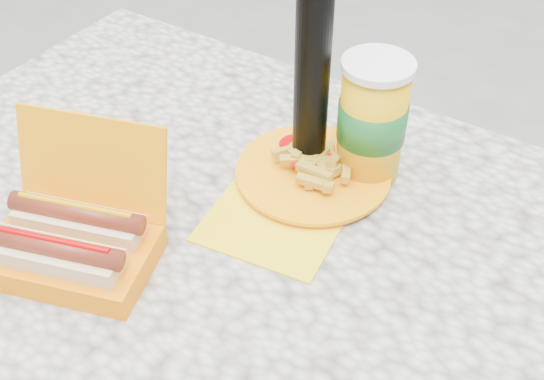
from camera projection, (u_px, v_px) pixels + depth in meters
The scene contains 4 objects.
picnic_table at pixel (251, 280), 1.01m from camera, with size 1.20×0.80×0.75m.
hotdog_box at pixel (72, 241), 0.87m from camera, with size 0.25×0.23×0.17m.
fries_plate at pixel (310, 174), 1.01m from camera, with size 0.23×0.32×0.05m.
soda_cup at pixel (372, 120), 0.97m from camera, with size 0.10×0.10×0.19m.
Camera 1 is at (0.39, -0.55, 1.41)m, focal length 45.00 mm.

